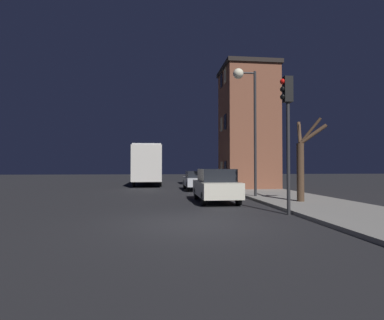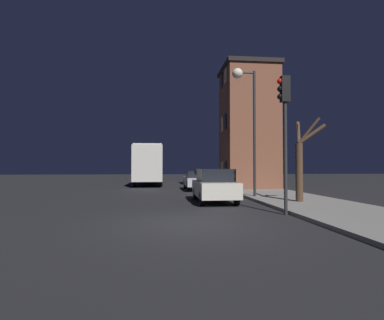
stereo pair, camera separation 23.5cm
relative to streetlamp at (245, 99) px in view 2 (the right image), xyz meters
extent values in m
plane|color=black|center=(-3.54, -6.52, -5.24)|extent=(120.00, 120.00, 0.00)
cube|color=slate|center=(2.09, -6.52, -5.18)|extent=(4.03, 60.00, 0.13)
cube|color=brown|center=(2.14, 6.70, -0.69)|extent=(3.73, 4.00, 8.84)
cube|color=black|center=(2.14, 6.70, 3.88)|extent=(3.97, 4.24, 0.30)
cube|color=black|center=(0.25, 6.05, -3.71)|extent=(0.03, 0.70, 1.10)
cube|color=#E5C67F|center=(0.25, 7.36, -3.71)|extent=(0.03, 0.70, 1.10)
cube|color=black|center=(0.25, 6.05, -0.29)|extent=(0.03, 0.70, 1.10)
cube|color=#E5C67F|center=(0.25, 7.36, -0.29)|extent=(0.03, 0.70, 1.10)
cube|color=#E5C67F|center=(0.25, 6.05, 3.13)|extent=(0.03, 0.70, 1.10)
cube|color=black|center=(0.25, 7.36, 3.13)|extent=(0.03, 0.70, 1.10)
cylinder|color=#28282B|center=(0.51, 0.00, -1.81)|extent=(0.14, 0.14, 6.61)
cylinder|color=#28282B|center=(0.06, 0.00, 1.39)|extent=(0.90, 0.09, 0.09)
sphere|color=#F4EAC6|center=(-0.39, 0.00, 1.34)|extent=(0.55, 0.55, 0.55)
cylinder|color=#28282B|center=(-0.08, -5.35, -3.28)|extent=(0.12, 0.12, 3.92)
cube|color=black|center=(-0.08, -5.35, -0.88)|extent=(0.30, 0.24, 0.90)
sphere|color=red|center=(-0.26, -5.35, -0.61)|extent=(0.20, 0.20, 0.20)
sphere|color=black|center=(-0.26, -5.35, -0.88)|extent=(0.20, 0.20, 0.20)
sphere|color=black|center=(-0.26, -5.35, -1.15)|extent=(0.20, 0.20, 0.20)
cylinder|color=#473323|center=(1.73, -2.57, -3.82)|extent=(0.32, 0.32, 2.58)
cylinder|color=#473323|center=(1.94, -2.07, -2.00)|extent=(0.61, 1.16, 1.18)
cylinder|color=#473323|center=(1.90, -2.19, -2.05)|extent=(0.49, 0.88, 1.02)
cylinder|color=#473323|center=(2.10, -2.78, -1.99)|extent=(0.89, 0.58, 1.15)
cylinder|color=#473323|center=(2.24, -2.76, -2.14)|extent=(1.18, 0.56, 0.92)
cube|color=beige|center=(-5.53, 13.75, -3.29)|extent=(2.42, 10.81, 2.95)
cube|color=black|center=(-5.53, 13.75, -2.76)|extent=(2.44, 9.94, 1.06)
cube|color=#B2B2B2|center=(-5.53, 13.75, -1.75)|extent=(2.30, 10.27, 0.12)
cylinder|color=black|center=(-4.41, 17.27, -4.76)|extent=(0.18, 0.96, 0.96)
cylinder|color=black|center=(-6.65, 17.27, -4.76)|extent=(0.18, 0.96, 0.96)
cylinder|color=black|center=(-4.41, 10.24, -4.76)|extent=(0.18, 0.96, 0.96)
cylinder|color=black|center=(-6.65, 10.24, -4.76)|extent=(0.18, 0.96, 0.96)
cube|color=beige|center=(-1.88, -1.30, -4.61)|extent=(1.71, 3.99, 0.69)
cube|color=black|center=(-1.88, -1.50, -3.97)|extent=(1.50, 2.07, 0.58)
cylinder|color=black|center=(-1.11, -0.01, -4.95)|extent=(0.18, 0.58, 0.58)
cylinder|color=black|center=(-2.64, -0.01, -4.95)|extent=(0.18, 0.58, 0.58)
cylinder|color=black|center=(-1.11, -2.60, -4.95)|extent=(0.18, 0.58, 0.58)
cylinder|color=black|center=(-2.64, -2.60, -4.95)|extent=(0.18, 0.58, 0.58)
cube|color=#B7BABF|center=(-1.79, 6.13, -4.62)|extent=(1.80, 4.06, 0.57)
cube|color=black|center=(-1.79, 5.93, -4.10)|extent=(1.59, 2.11, 0.46)
cylinder|color=black|center=(-0.98, 7.45, -4.91)|extent=(0.18, 0.67, 0.67)
cylinder|color=black|center=(-2.60, 7.45, -4.91)|extent=(0.18, 0.67, 0.67)
cylinder|color=black|center=(-0.98, 4.81, -4.91)|extent=(0.18, 0.67, 0.67)
cylinder|color=black|center=(-2.60, 4.81, -4.91)|extent=(0.18, 0.67, 0.67)
camera|label=1|loc=(-4.55, -15.30, -3.59)|focal=28.00mm
camera|label=2|loc=(-4.32, -15.33, -3.59)|focal=28.00mm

